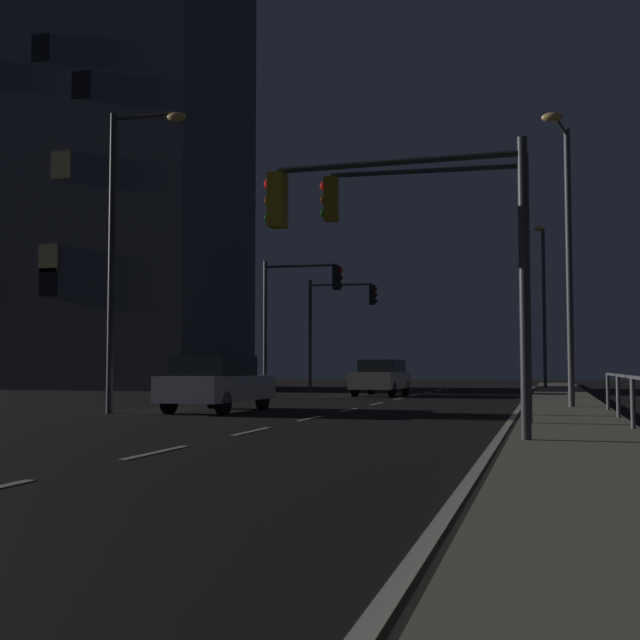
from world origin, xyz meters
TOP-DOWN VIEW (x-y plane):
  - ground_plane at (0.00, 17.50)m, footprint 112.00×112.00m
  - sidewalk_right at (6.16, 17.50)m, footprint 2.28×77.00m
  - lane_markings_center at (0.00, 21.00)m, footprint 0.14×50.00m
  - lane_edge_line at (4.77, 22.50)m, footprint 0.14×53.00m
  - car at (-3.40, 19.17)m, footprint 1.94×4.45m
  - car_oncoming at (-1.37, 32.44)m, footprint 1.94×4.45m
  - traffic_light_mid_left at (3.28, 11.15)m, footprint 4.48×0.34m
  - traffic_light_overhead_east at (-3.94, 28.42)m, footprint 3.31×0.34m
  - traffic_light_far_right at (3.38, 14.82)m, footprint 4.40×0.54m
  - traffic_light_mid_right at (-4.18, 35.81)m, footprint 3.40×0.54m
  - street_lamp_median at (6.20, 21.58)m, footprint 0.79×2.36m
  - street_lamp_mid_block at (5.47, 41.34)m, footprint 0.56×2.26m
  - street_lamp_across_street at (-5.54, 17.55)m, footprint 2.28×0.36m
  - building_distant at (-21.87, 40.50)m, footprint 19.15×10.71m

SIDE VIEW (x-z plane):
  - ground_plane at x=0.00m, z-range 0.00..0.00m
  - lane_edge_line at x=4.77m, z-range 0.00..0.01m
  - lane_markings_center at x=0.00m, z-range 0.00..0.01m
  - sidewalk_right at x=6.16m, z-range 0.00..0.14m
  - car at x=-3.40m, z-range 0.04..1.61m
  - car_oncoming at x=-1.37m, z-range 0.04..1.61m
  - traffic_light_mid_left at x=3.28m, z-range 1.16..5.97m
  - traffic_light_mid_right at x=-4.18m, z-range 1.09..6.62m
  - traffic_light_overhead_east at x=-3.94m, z-range 1.09..6.64m
  - traffic_light_far_right at x=3.38m, z-range 1.29..6.83m
  - street_lamp_across_street at x=-5.54m, z-range 0.79..9.10m
  - street_lamp_median at x=6.20m, z-range 0.94..8.95m
  - street_lamp_mid_block at x=5.47m, z-range 0.94..9.30m
  - building_distant at x=-21.87m, z-range 0.00..25.18m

